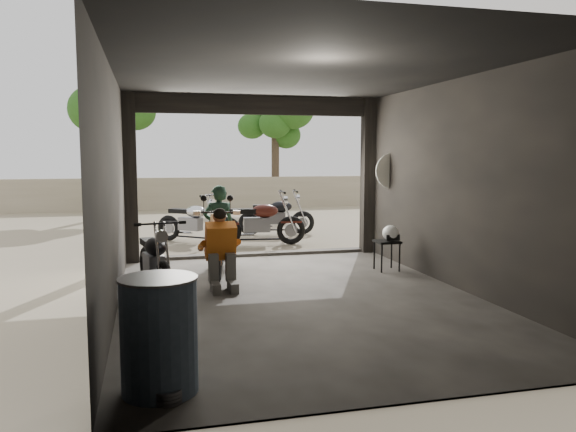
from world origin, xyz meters
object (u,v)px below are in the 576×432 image
outside_bike_c (276,213)px  stool (387,245)px  main_bike (219,241)px  oil_drum (159,337)px  mechanic (222,251)px  outside_bike_a (192,218)px  outside_bike_b (259,218)px  helmet (391,233)px  sign_post (392,189)px  left_bike (154,255)px  rider (219,228)px

outside_bike_c → stool: bearing=-161.0°
main_bike → stool: size_ratio=3.15×
stool → oil_drum: 5.85m
mechanic → main_bike: bearing=84.8°
stool → oil_drum: bearing=-133.1°
main_bike → oil_drum: (-1.09, -4.80, -0.07)m
outside_bike_a → outside_bike_b: outside_bike_b is taller
helmet → sign_post: size_ratio=0.14×
outside_bike_b → mechanic: bearing=167.4°
mechanic → stool: size_ratio=2.17×
sign_post → main_bike: bearing=179.7°
left_bike → outside_bike_c: 6.28m
main_bike → oil_drum: 4.92m
outside_bike_a → left_bike: bearing=-151.8°
left_bike → stool: 4.03m
main_bike → left_bike: main_bike is taller
main_bike → sign_post: 3.61m
outside_bike_c → rider: 4.55m
outside_bike_b → helmet: size_ratio=6.07×
outside_bike_c → mechanic: bearing=168.2°
main_bike → oil_drum: bearing=-93.9°
main_bike → helmet: bearing=-2.1°
outside_bike_c → stool: size_ratio=3.08×
outside_bike_a → outside_bike_c: outside_bike_a is taller
outside_bike_c → helmet: 5.07m
main_bike → outside_bike_b: 3.12m
outside_bike_a → rider: (0.23, -3.32, 0.18)m
main_bike → stool: main_bike is taller
outside_bike_b → mechanic: (-1.37, -4.06, -0.02)m
mechanic → oil_drum: size_ratio=1.18×
main_bike → rider: 0.37m
outside_bike_a → outside_bike_b: 1.65m
left_bike → stool: (4.00, 0.52, -0.08)m
rider → stool: (2.85, -0.84, -0.28)m
outside_bike_c → outside_bike_a: bearing=118.3°
outside_bike_c → oil_drum: size_ratio=1.68×
outside_bike_b → helmet: 3.82m
outside_bike_b → stool: outside_bike_b is taller
outside_bike_a → outside_bike_b: (1.45, -0.78, 0.04)m
left_bike → sign_post: sign_post is taller
mechanic → oil_drum: bearing=-106.2°
outside_bike_c → outside_bike_b: bearing=163.0°
main_bike → outside_bike_b: size_ratio=0.95×
outside_bike_b → outside_bike_c: bearing=-19.8°
outside_bike_b → stool: (1.63, -3.38, -0.14)m
outside_bike_a → oil_drum: outside_bike_a is taller
outside_bike_c → rider: size_ratio=1.12×
outside_bike_a → outside_bike_b: bearing=-78.9°
outside_bike_c → helmet: outside_bike_c is taller
left_bike → rider: rider is taller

